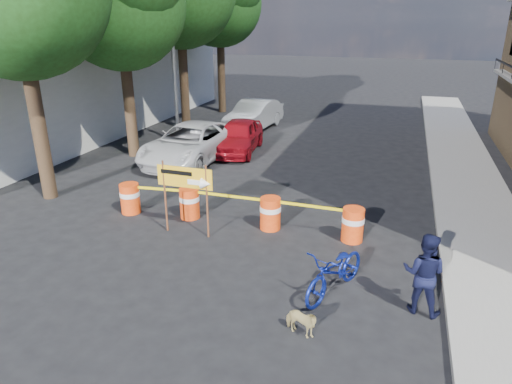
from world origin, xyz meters
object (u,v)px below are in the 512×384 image
Objects in this scene: pedestrian at (424,273)px; suv_white at (191,143)px; barrel_mid_right at (270,213)px; sedan_silver at (254,115)px; barrel_far_right at (353,224)px; sedan_red at (238,136)px; detour_sign at (192,183)px; dog at (301,322)px; bicycle at (337,250)px; barrel_far_left at (130,198)px; barrel_mid_left at (190,202)px.

suv_white is at bearing -30.91° from pedestrian.
sedan_silver is at bearing 110.21° from barrel_mid_right.
barrel_far_right is 9.00m from sedan_red.
detour_sign is at bearing -60.72° from suv_white.
dog is 0.17× the size of sedan_red.
dog is (-0.39, -1.54, -0.74)m from bicycle.
sedan_silver is at bearing 86.70° from suv_white.
barrel_mid_right is 0.45× the size of detour_sign.
barrel_far_right is at bearing 1.44° from barrel_far_left.
pedestrian reaches higher than barrel_mid_left.
bicycle is at bearing -59.13° from sedan_silver.
barrel_far_right is 2.65m from bicycle.
pedestrian reaches higher than barrel_far_right.
sedan_silver reaches higher than barrel_mid_right.
barrel_mid_right is 4.55m from dog.
dog is (3.60, -3.18, -1.18)m from detour_sign.
barrel_mid_right is at bearing -63.39° from sedan_silver.
sedan_silver is at bearing 92.83° from sedan_red.
bicycle is (6.43, -2.43, 0.56)m from barrel_far_left.
pedestrian is (5.67, -1.71, -0.63)m from detour_sign.
suv_white is at bearing 155.15° from bicycle.
dog is 0.13× the size of suv_white.
barrel_mid_right is at bearing 2.79° from barrel_far_left.
detour_sign reaches higher than dog.
sedan_red is at bearing 143.53° from bicycle.
dog is at bearing -96.12° from barrel_far_right.
barrel_mid_left is at bearing 61.56° from dog.
barrel_mid_right is 0.44× the size of bicycle.
sedan_silver reaches higher than barrel_mid_left.
barrel_far_right is at bearing 14.15° from detour_sign.
detour_sign is at bearing 64.87° from dog.
dog is at bearing 46.50° from pedestrian.
sedan_red reaches higher than dog.
suv_white is (-2.99, 6.11, -0.72)m from detour_sign.
barrel_far_left is at bearing -178.56° from barrel_far_right.
bicycle is at bearing -20.71° from barrel_far_left.
barrel_mid_right is 11.91m from sedan_silver.
detour_sign reaches higher than barrel_far_left.
detour_sign is 0.97× the size of bicycle.
bicycle is 10.43m from suv_white.
detour_sign is (0.61, -1.00, 1.00)m from barrel_mid_left.
pedestrian reaches higher than dog.
pedestrian is 11.67m from suv_white.
barrel_mid_left and barrel_mid_right have the same top height.
pedestrian is at bearing 20.79° from bicycle.
sedan_red is at bearing -41.72° from pedestrian.
barrel_mid_left is 1.00× the size of barrel_mid_right.
dog is at bearing -44.80° from barrel_mid_left.
bicycle is at bearing -50.53° from barrel_mid_right.
dog is 0.15× the size of sedan_silver.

